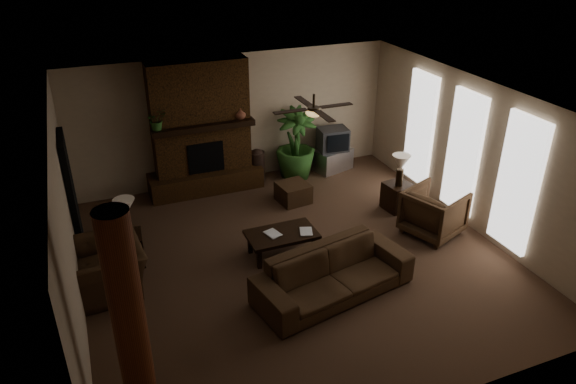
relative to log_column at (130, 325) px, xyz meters
name	(u,v)px	position (x,y,z in m)	size (l,w,h in m)	color
room_shell	(297,186)	(2.95, 2.40, 0.00)	(7.00, 7.00, 7.00)	brown
fireplace	(202,139)	(2.15, 5.62, -0.24)	(2.40, 0.70, 2.80)	#502F15
windows	(463,153)	(6.40, 2.60, -0.05)	(0.08, 3.65, 2.35)	white
log_column	(130,325)	(0.00, 0.00, 0.00)	(0.36, 0.36, 2.80)	brown
doorway	(72,194)	(-0.49, 4.20, -0.35)	(0.10, 1.00, 2.10)	black
ceiling_fan	(314,111)	(3.35, 2.70, 1.13)	(1.35, 1.35, 0.37)	black
sofa	(334,267)	(3.10, 1.29, -0.91)	(2.52, 0.74, 0.98)	#442F1D
armchair_left	(108,261)	(-0.11, 2.73, -0.88)	(1.19, 0.77, 1.04)	#442F1D
armchair_right	(434,210)	(5.61, 2.23, -0.92)	(0.94, 0.88, 0.97)	#442F1D
coffee_table	(282,236)	(2.76, 2.61, -1.03)	(1.20, 0.70, 0.43)	black
ottoman	(293,193)	(3.69, 4.36, -1.20)	(0.60, 0.60, 0.40)	#442F1D
tv_stand	(333,159)	(5.16, 5.48, -1.15)	(0.85, 0.50, 0.50)	silver
tv	(333,139)	(5.13, 5.47, -0.64)	(0.69, 0.58, 0.52)	#333335
floor_vase	(257,163)	(3.32, 5.54, -0.97)	(0.34, 0.34, 0.77)	#31221B
floor_plant	(296,158)	(4.20, 5.46, -0.96)	(0.89, 1.59, 0.89)	#2F5C24
side_table_left	(128,249)	(0.25, 3.34, -1.12)	(0.50, 0.50, 0.55)	black
lamp_left	(125,210)	(0.30, 3.37, -0.40)	(0.44, 0.44, 0.65)	black
side_table_right	(398,196)	(5.53, 3.29, -1.12)	(0.50, 0.50, 0.55)	black
lamp_right	(401,165)	(5.49, 3.24, -0.40)	(0.40, 0.40, 0.65)	black
mantel_plant	(157,122)	(1.24, 5.41, 0.32)	(0.38, 0.42, 0.33)	#2F5C24
mantel_vase	(240,114)	(2.94, 5.41, 0.27)	(0.22, 0.23, 0.22)	brown
book_a	(267,229)	(2.49, 2.60, -0.83)	(0.22, 0.03, 0.29)	#999999
book_b	(300,225)	(3.06, 2.52, -0.82)	(0.21, 0.02, 0.29)	#999999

